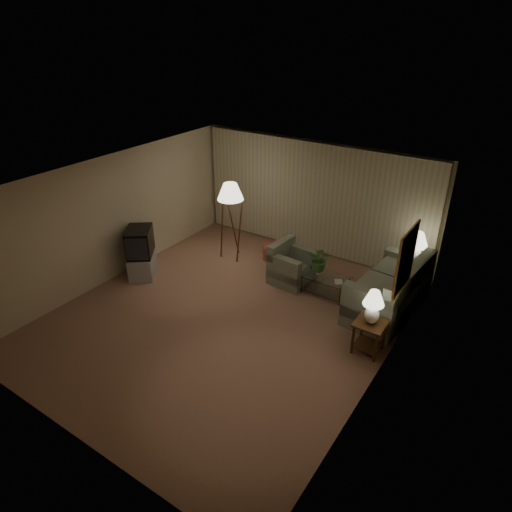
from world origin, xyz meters
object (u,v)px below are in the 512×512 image
(armchair, at_px, (292,267))
(side_table_near, at_px, (369,332))
(coffee_table, at_px, (325,283))
(table_lamp_far, at_px, (417,246))
(ottoman, at_px, (274,252))
(side_table_far, at_px, (412,274))
(table_lamp_near, at_px, (373,304))
(tv_cabinet, at_px, (143,264))
(crt_tv, at_px, (140,242))
(vase, at_px, (319,271))
(floor_lamp, at_px, (231,220))
(sofa, at_px, (388,292))

(armchair, relative_size, side_table_near, 1.62)
(side_table_near, xyz_separation_m, coffee_table, (-1.43, 1.25, -0.13))
(table_lamp_far, relative_size, ottoman, 1.36)
(side_table_far, height_order, table_lamp_near, table_lamp_near)
(tv_cabinet, height_order, crt_tv, crt_tv)
(table_lamp_near, bearing_deg, vase, 141.68)
(side_table_near, distance_m, vase, 2.02)
(side_table_near, bearing_deg, crt_tv, -177.17)
(side_table_near, xyz_separation_m, side_table_far, (-0.00, 2.41, -0.02))
(floor_lamp, bearing_deg, vase, -6.19)
(armchair, relative_size, table_lamp_near, 1.57)
(sofa, xyz_separation_m, table_lamp_near, (0.15, -1.35, 0.52))
(tv_cabinet, bearing_deg, table_lamp_near, 56.29)
(sofa, bearing_deg, side_table_far, 177.27)
(crt_tv, distance_m, floor_lamp, 2.13)
(side_table_far, bearing_deg, vase, -143.69)
(table_lamp_far, distance_m, floor_lamp, 4.12)
(coffee_table, bearing_deg, vase, 180.00)
(side_table_near, relative_size, tv_cabinet, 0.62)
(table_lamp_near, distance_m, floor_lamp, 4.30)
(side_table_near, relative_size, vase, 3.54)
(side_table_far, relative_size, tv_cabinet, 0.62)
(table_lamp_near, xyz_separation_m, vase, (-1.58, 1.25, -0.47))
(side_table_far, height_order, tv_cabinet, side_table_far)
(sofa, height_order, armchair, sofa)
(sofa, relative_size, ottoman, 4.01)
(table_lamp_near, bearing_deg, sofa, 96.34)
(tv_cabinet, relative_size, vase, 5.68)
(armchair, distance_m, tv_cabinet, 3.35)
(side_table_far, relative_size, table_lamp_far, 0.81)
(floor_lamp, relative_size, vase, 10.96)
(side_table_near, bearing_deg, sofa, 96.34)
(vase, bearing_deg, floor_lamp, 173.81)
(tv_cabinet, distance_m, floor_lamp, 2.25)
(side_table_near, bearing_deg, table_lamp_near, -159.44)
(coffee_table, xyz_separation_m, ottoman, (-1.70, 0.75, -0.09))
(table_lamp_near, height_order, coffee_table, table_lamp_near)
(sofa, distance_m, crt_tv, 5.31)
(sofa, bearing_deg, vase, -80.70)
(side_table_near, bearing_deg, table_lamp_far, 90.00)
(sofa, xyz_separation_m, floor_lamp, (-3.87, 0.16, 0.53))
(floor_lamp, bearing_deg, tv_cabinet, -123.60)
(table_lamp_near, relative_size, tv_cabinet, 0.64)
(table_lamp_far, xyz_separation_m, ottoman, (-3.13, -0.41, -0.85))
(side_table_far, bearing_deg, table_lamp_far, -116.57)
(side_table_near, distance_m, coffee_table, 1.90)
(armchair, xyz_separation_m, side_table_near, (2.25, -1.32, 0.05))
(crt_tv, bearing_deg, coffee_table, 75.25)
(sofa, distance_m, ottoman, 3.06)
(side_table_near, height_order, table_lamp_near, table_lamp_near)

